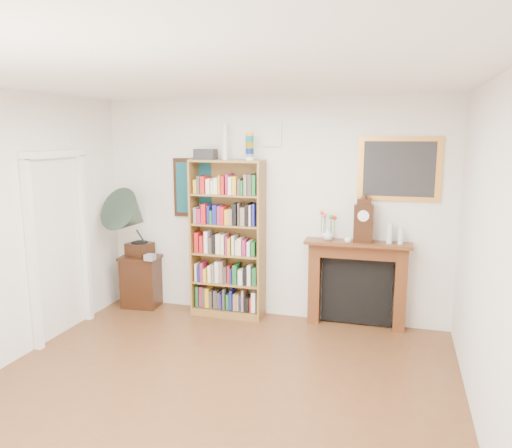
{
  "coord_description": "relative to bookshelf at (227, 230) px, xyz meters",
  "views": [
    {
      "loc": [
        1.56,
        -3.62,
        2.36
      ],
      "look_at": [
        0.06,
        1.6,
        1.37
      ],
      "focal_mm": 35.0,
      "sensor_mm": 36.0,
      "label": 1
    }
  ],
  "objects": [
    {
      "name": "cd_stack",
      "position": [
        -1.03,
        -0.18,
        -0.39
      ],
      "size": [
        0.13,
        0.13,
        0.08
      ],
      "primitive_type": "cube",
      "rotation": [
        0.0,
        0.0,
        -0.05
      ],
      "color": "#ADADB9",
      "rests_on": "side_cabinet"
    },
    {
      "name": "gilt_painting",
      "position": [
        2.08,
        0.17,
        0.81
      ],
      "size": [
        0.95,
        0.04,
        0.75
      ],
      "color": "orange",
      "rests_on": "back_wall"
    },
    {
      "name": "flower_vase",
      "position": [
        1.28,
        0.04,
        0.01
      ],
      "size": [
        0.15,
        0.15,
        0.15
      ],
      "primitive_type": "imported",
      "rotation": [
        0.0,
        0.0,
        -0.05
      ],
      "color": "silver",
      "rests_on": "fireplace"
    },
    {
      "name": "room",
      "position": [
        0.53,
        -2.31,
        0.26
      ],
      "size": [
        4.51,
        5.01,
        2.81
      ],
      "color": "brown",
      "rests_on": "ground"
    },
    {
      "name": "bookshelf",
      "position": [
        0.0,
        0.0,
        0.0
      ],
      "size": [
        0.94,
        0.34,
        2.34
      ],
      "rotation": [
        0.0,
        0.0,
        -0.01
      ],
      "color": "brown",
      "rests_on": "floor"
    },
    {
      "name": "bottle_left",
      "position": [
        2.01,
        0.05,
        0.06
      ],
      "size": [
        0.07,
        0.07,
        0.24
      ],
      "primitive_type": "cylinder",
      "color": "silver",
      "rests_on": "fireplace"
    },
    {
      "name": "bottle_right",
      "position": [
        2.14,
        0.05,
        0.04
      ],
      "size": [
        0.06,
        0.06,
        0.2
      ],
      "primitive_type": "cylinder",
      "color": "silver",
      "rests_on": "fireplace"
    },
    {
      "name": "teal_poster",
      "position": [
        -0.52,
        0.17,
        0.51
      ],
      "size": [
        0.58,
        0.04,
        0.78
      ],
      "color": "black",
      "rests_on": "back_wall"
    },
    {
      "name": "teacup",
      "position": [
        1.54,
        -0.04,
        -0.03
      ],
      "size": [
        0.09,
        0.09,
        0.07
      ],
      "primitive_type": "imported",
      "rotation": [
        0.0,
        0.0,
        -0.12
      ],
      "color": "white",
      "rests_on": "fireplace"
    },
    {
      "name": "fireplace",
      "position": [
        1.65,
        0.09,
        -0.51
      ],
      "size": [
        1.28,
        0.33,
        1.08
      ],
      "rotation": [
        0.0,
        0.0,
        0.02
      ],
      "color": "#4F2712",
      "rests_on": "floor"
    },
    {
      "name": "door_casing",
      "position": [
        -1.67,
        -1.11,
        0.12
      ],
      "size": [
        0.08,
        1.02,
        2.17
      ],
      "color": "white",
      "rests_on": "left_wall"
    },
    {
      "name": "small_picture",
      "position": [
        0.53,
        0.17,
        1.21
      ],
      "size": [
        0.26,
        0.04,
        0.3
      ],
      "color": "white",
      "rests_on": "back_wall"
    },
    {
      "name": "gramophone",
      "position": [
        -1.27,
        -0.15,
        0.11
      ],
      "size": [
        0.75,
        0.85,
        0.96
      ],
      "rotation": [
        0.0,
        0.0,
        -0.25
      ],
      "color": "black",
      "rests_on": "side_cabinet"
    },
    {
      "name": "mantel_clock",
      "position": [
        1.71,
        0.03,
        0.19
      ],
      "size": [
        0.23,
        0.14,
        0.53
      ],
      "rotation": [
        0.0,
        0.0,
        0.03
      ],
      "color": "black",
      "rests_on": "fireplace"
    },
    {
      "name": "side_cabinet",
      "position": [
        -1.26,
        -0.02,
        -0.78
      ],
      "size": [
        0.55,
        0.42,
        0.71
      ],
      "primitive_type": "cube",
      "rotation": [
        0.0,
        0.0,
        0.08
      ],
      "color": "black",
      "rests_on": "floor"
    }
  ]
}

